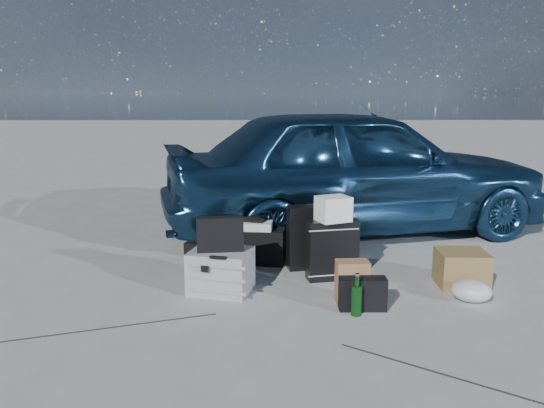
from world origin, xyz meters
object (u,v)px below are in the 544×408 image
(pelican_case, at_px, (221,271))
(suitcase_right, at_px, (332,250))
(cardboard_box, at_px, (462,268))
(car, at_px, (354,169))
(suitcase_left, at_px, (312,237))
(green_bottle, at_px, (357,295))
(briefcase, at_px, (207,261))
(duffel_bag, at_px, (250,245))

(pelican_case, xyz_separation_m, suitcase_right, (0.98, 0.30, 0.09))
(pelican_case, height_order, suitcase_right, suitcase_right)
(cardboard_box, bearing_deg, car, 109.98)
(suitcase_left, bearing_deg, pelican_case, -154.09)
(car, distance_m, green_bottle, 2.59)
(pelican_case, height_order, suitcase_left, suitcase_left)
(briefcase, bearing_deg, suitcase_right, 13.40)
(pelican_case, relative_size, cardboard_box, 1.20)
(pelican_case, height_order, briefcase, pelican_case)
(briefcase, xyz_separation_m, cardboard_box, (2.27, -0.22, -0.01))
(car, height_order, pelican_case, car)
(car, distance_m, pelican_case, 2.51)
(pelican_case, distance_m, suitcase_left, 1.04)
(suitcase_left, bearing_deg, car, 55.18)
(briefcase, height_order, cardboard_box, briefcase)
(duffel_bag, distance_m, cardboard_box, 2.01)
(car, distance_m, duffel_bag, 1.79)
(briefcase, bearing_deg, cardboard_box, 10.31)
(green_bottle, bearing_deg, cardboard_box, 31.93)
(cardboard_box, distance_m, green_bottle, 1.21)
(green_bottle, bearing_deg, briefcase, 145.13)
(suitcase_left, xyz_separation_m, suitcase_right, (0.16, -0.32, -0.03))
(cardboard_box, relative_size, green_bottle, 1.29)
(suitcase_left, height_order, suitcase_right, suitcase_left)
(pelican_case, bearing_deg, car, 67.76)
(suitcase_right, distance_m, green_bottle, 0.83)
(briefcase, distance_m, suitcase_left, 1.03)
(suitcase_right, bearing_deg, briefcase, 166.21)
(car, distance_m, suitcase_right, 1.81)
(suitcase_right, height_order, duffel_bag, suitcase_right)
(green_bottle, bearing_deg, pelican_case, 154.40)
(car, distance_m, cardboard_box, 2.06)
(car, bearing_deg, suitcase_left, 141.79)
(pelican_case, height_order, cardboard_box, pelican_case)
(suitcase_left, bearing_deg, duffel_bag, 151.34)
(briefcase, bearing_deg, pelican_case, -49.11)
(car, relative_size, pelican_case, 9.13)
(suitcase_left, relative_size, duffel_bag, 0.88)
(pelican_case, relative_size, briefcase, 1.21)
(suitcase_left, xyz_separation_m, green_bottle, (0.25, -1.13, -0.15))
(suitcase_right, height_order, green_bottle, suitcase_right)
(pelican_case, xyz_separation_m, green_bottle, (1.08, -0.52, -0.02))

